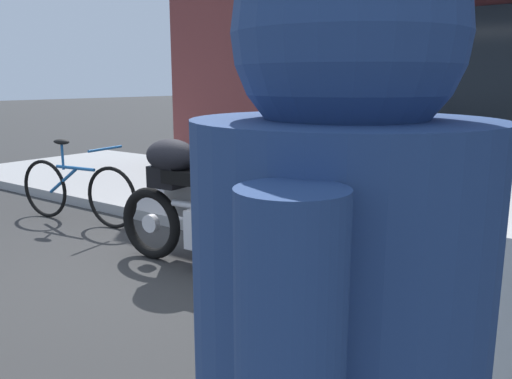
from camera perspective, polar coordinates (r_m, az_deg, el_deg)
The scene contains 4 objects.
ground_plane at distance 4.32m, azimuth -12.79°, elevation -9.56°, with size 80.00×80.00×0.00m, color #2E2E2E.
touring_motorcycle at distance 4.25m, azimuth -5.02°, elevation -1.11°, with size 2.17×0.62×1.40m.
parked_bicycle at distance 6.10m, azimuth -19.06°, elevation -0.06°, with size 1.67×0.48×0.93m.
sandwich_board_sign at distance 6.11m, azimuth -3.00°, elevation 2.88°, with size 0.55×0.42×0.97m.
Camera 1 is at (3.08, -2.61, 1.55)m, focal length 36.54 mm.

